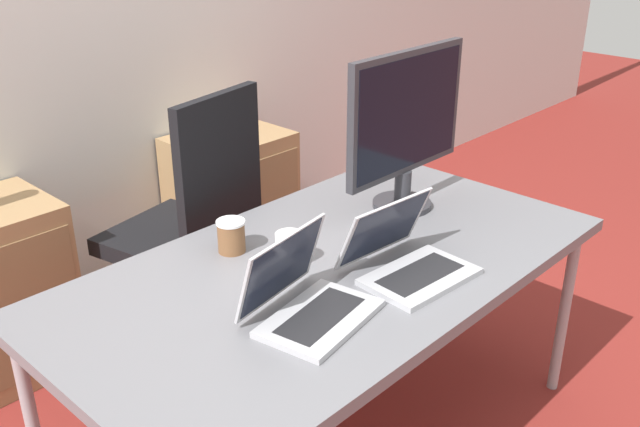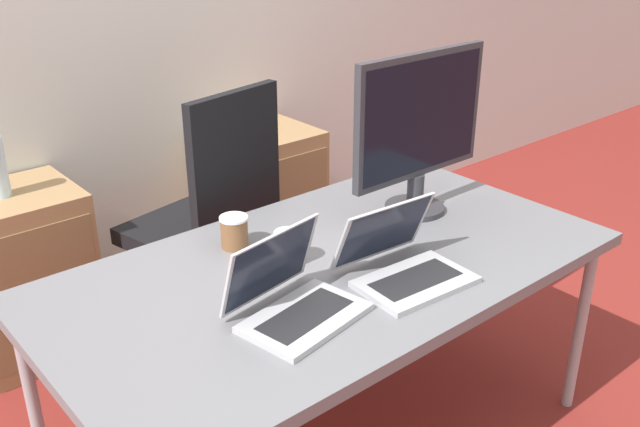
# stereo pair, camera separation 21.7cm
# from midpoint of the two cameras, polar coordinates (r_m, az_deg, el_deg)

# --- Properties ---
(wall_back) EXTENTS (10.00, 0.05, 2.60)m
(wall_back) POSITION_cam_midpoint_polar(r_m,az_deg,el_deg) (3.20, -21.73, 14.42)
(wall_back) COLOR silver
(wall_back) RESTS_ON ground_plane
(desk) EXTENTS (1.77, 0.96, 0.72)m
(desk) POSITION_cam_midpoint_polar(r_m,az_deg,el_deg) (2.22, -1.90, -4.92)
(desk) COLOR slate
(desk) RESTS_ON ground_plane
(office_chair) EXTENTS (0.57, 0.60, 1.11)m
(office_chair) POSITION_cam_midpoint_polar(r_m,az_deg,el_deg) (2.95, -12.54, -3.19)
(office_chair) COLOR #232326
(office_chair) RESTS_ON ground_plane
(cabinet_right) EXTENTS (0.53, 0.43, 0.70)m
(cabinet_right) POSITION_cam_midpoint_polar(r_m,az_deg,el_deg) (3.57, -8.77, 0.78)
(cabinet_right) COLOR #99754C
(cabinet_right) RESTS_ON ground_plane
(laptop_left) EXTENTS (0.36, 0.33, 0.23)m
(laptop_left) POSITION_cam_midpoint_polar(r_m,az_deg,el_deg) (1.92, -4.32, -7.04)
(laptop_left) COLOR #ADADB2
(laptop_left) RESTS_ON desk
(laptop_right) EXTENTS (0.35, 0.32, 0.22)m
(laptop_right) POSITION_cam_midpoint_polar(r_m,az_deg,el_deg) (2.12, 4.13, -3.78)
(laptop_right) COLOR #ADADB2
(laptop_right) RESTS_ON desk
(monitor) EXTENTS (0.59, 0.21, 0.57)m
(monitor) POSITION_cam_midpoint_polar(r_m,az_deg,el_deg) (2.48, 4.42, 7.01)
(monitor) COLOR #2D2D33
(monitor) RESTS_ON desk
(mouse) EXTENTS (0.04, 0.06, 0.03)m
(mouse) POSITION_cam_midpoint_polar(r_m,az_deg,el_deg) (2.28, 0.47, -2.43)
(mouse) COLOR silver
(mouse) RESTS_ON desk
(coffee_cup_white) EXTENTS (0.09, 0.09, 0.10)m
(coffee_cup_white) POSITION_cam_midpoint_polar(r_m,az_deg,el_deg) (2.17, -5.32, -2.92)
(coffee_cup_white) COLOR white
(coffee_cup_white) RESTS_ON desk
(coffee_cup_brown) EXTENTS (0.09, 0.09, 0.11)m
(coffee_cup_brown) POSITION_cam_midpoint_polar(r_m,az_deg,el_deg) (2.27, -9.83, -1.85)
(coffee_cup_brown) COLOR brown
(coffee_cup_brown) RESTS_ON desk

